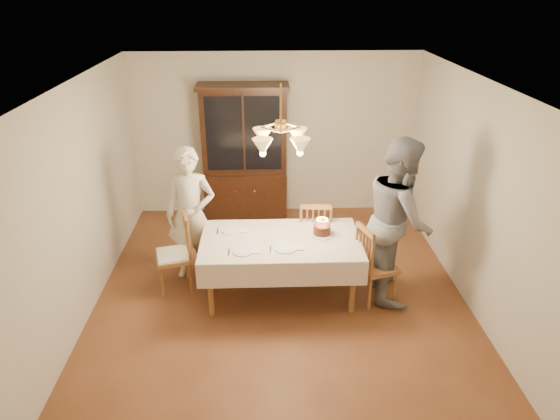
{
  "coord_description": "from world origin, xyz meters",
  "views": [
    {
      "loc": [
        -0.2,
        -5.24,
        3.58
      ],
      "look_at": [
        0.0,
        0.2,
        1.05
      ],
      "focal_mm": 32.0,
      "sensor_mm": 36.0,
      "label": 1
    }
  ],
  "objects_px": {
    "china_hutch": "(245,156)",
    "chair_far_side": "(315,237)",
    "dining_table": "(281,245)",
    "birthday_cake": "(322,230)",
    "elderly_woman": "(191,215)"
  },
  "relations": [
    {
      "from": "dining_table",
      "to": "elderly_woman",
      "type": "xyz_separation_m",
      "value": [
        -1.12,
        0.47,
        0.19
      ]
    },
    {
      "from": "dining_table",
      "to": "chair_far_side",
      "type": "relative_size",
      "value": 1.9
    },
    {
      "from": "dining_table",
      "to": "elderly_woman",
      "type": "relative_size",
      "value": 1.08
    },
    {
      "from": "birthday_cake",
      "to": "dining_table",
      "type": "bearing_deg",
      "value": -168.26
    },
    {
      "from": "chair_far_side",
      "to": "birthday_cake",
      "type": "height_order",
      "value": "chair_far_side"
    },
    {
      "from": "dining_table",
      "to": "birthday_cake",
      "type": "bearing_deg",
      "value": 11.74
    },
    {
      "from": "dining_table",
      "to": "birthday_cake",
      "type": "relative_size",
      "value": 6.33
    },
    {
      "from": "china_hutch",
      "to": "birthday_cake",
      "type": "relative_size",
      "value": 7.2
    },
    {
      "from": "birthday_cake",
      "to": "elderly_woman",
      "type": "bearing_deg",
      "value": 167.13
    },
    {
      "from": "china_hutch",
      "to": "elderly_woman",
      "type": "bearing_deg",
      "value": -109.64
    },
    {
      "from": "chair_far_side",
      "to": "elderly_woman",
      "type": "xyz_separation_m",
      "value": [
        -1.6,
        -0.15,
        0.43
      ]
    },
    {
      "from": "china_hutch",
      "to": "chair_far_side",
      "type": "xyz_separation_m",
      "value": [
        0.96,
        -1.63,
        -0.6
      ]
    },
    {
      "from": "elderly_woman",
      "to": "birthday_cake",
      "type": "distance_m",
      "value": 1.66
    },
    {
      "from": "dining_table",
      "to": "birthday_cake",
      "type": "distance_m",
      "value": 0.53
    },
    {
      "from": "china_hutch",
      "to": "chair_far_side",
      "type": "relative_size",
      "value": 2.16
    }
  ]
}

